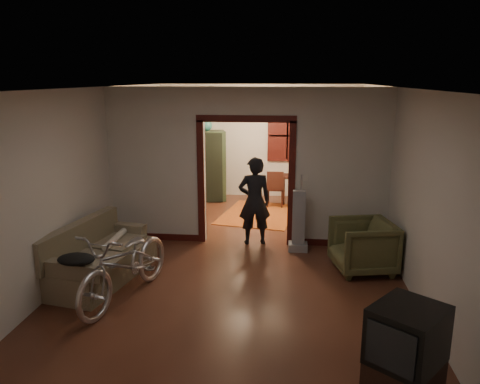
# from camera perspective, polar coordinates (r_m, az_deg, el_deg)

# --- Properties ---
(floor) EXTENTS (5.00, 8.50, 0.01)m
(floor) POSITION_cam_1_polar(r_m,az_deg,el_deg) (8.00, 0.23, -7.86)
(floor) COLOR #3B1C12
(floor) RESTS_ON ground
(ceiling) EXTENTS (5.00, 8.50, 0.01)m
(ceiling) POSITION_cam_1_polar(r_m,az_deg,el_deg) (7.44, 0.25, 12.62)
(ceiling) COLOR white
(ceiling) RESTS_ON floor
(wall_back) EXTENTS (5.00, 0.02, 2.80)m
(wall_back) POSITION_cam_1_polar(r_m,az_deg,el_deg) (11.77, 2.35, 6.20)
(wall_back) COLOR beige
(wall_back) RESTS_ON floor
(wall_left) EXTENTS (0.02, 8.50, 2.80)m
(wall_left) POSITION_cam_1_polar(r_m,az_deg,el_deg) (8.23, -17.37, 2.29)
(wall_left) COLOR beige
(wall_left) RESTS_ON floor
(wall_right) EXTENTS (0.02, 8.50, 2.80)m
(wall_right) POSITION_cam_1_polar(r_m,az_deg,el_deg) (7.76, 18.95, 1.50)
(wall_right) COLOR beige
(wall_right) RESTS_ON floor
(partition_wall) EXTENTS (5.00, 0.14, 2.80)m
(partition_wall) POSITION_cam_1_polar(r_m,az_deg,el_deg) (8.33, 0.76, 3.05)
(partition_wall) COLOR beige
(partition_wall) RESTS_ON floor
(door_casing) EXTENTS (1.74, 0.20, 2.32)m
(door_casing) POSITION_cam_1_polar(r_m,az_deg,el_deg) (8.39, 0.76, 1.04)
(door_casing) COLOR #3B100D
(door_casing) RESTS_ON floor
(far_window) EXTENTS (0.98, 0.06, 1.28)m
(far_window) POSITION_cam_1_polar(r_m,az_deg,el_deg) (11.69, 5.80, 6.83)
(far_window) COLOR black
(far_window) RESTS_ON wall_back
(chandelier) EXTENTS (0.24, 0.24, 0.24)m
(chandelier) POSITION_cam_1_polar(r_m,az_deg,el_deg) (9.94, 1.73, 10.32)
(chandelier) COLOR #FFE0A5
(chandelier) RESTS_ON ceiling
(light_switch) EXTENTS (0.08, 0.01, 0.12)m
(light_switch) POSITION_cam_1_polar(r_m,az_deg,el_deg) (8.25, 7.99, 1.76)
(light_switch) COLOR silver
(light_switch) RESTS_ON partition_wall
(sofa) EXTENTS (1.19, 2.02, 0.87)m
(sofa) POSITION_cam_1_polar(r_m,az_deg,el_deg) (7.30, -16.53, -6.97)
(sofa) COLOR #6A6046
(sofa) RESTS_ON floor
(rolled_paper) EXTENTS (0.10, 0.81, 0.10)m
(rolled_paper) POSITION_cam_1_polar(r_m,az_deg,el_deg) (7.49, -15.01, -5.55)
(rolled_paper) COLOR beige
(rolled_paper) RESTS_ON sofa
(jacket) EXTENTS (0.48, 0.36, 0.14)m
(jacket) POSITION_cam_1_polar(r_m,az_deg,el_deg) (6.42, -19.35, -7.74)
(jacket) COLOR black
(jacket) RESTS_ON sofa
(bicycle) EXTENTS (1.18, 2.08, 1.04)m
(bicycle) POSITION_cam_1_polar(r_m,az_deg,el_deg) (6.54, -13.74, -8.46)
(bicycle) COLOR silver
(bicycle) RESTS_ON floor
(armchair) EXTENTS (1.06, 1.04, 0.81)m
(armchair) POSITION_cam_1_polar(r_m,az_deg,el_deg) (7.55, 14.71, -6.39)
(armchair) COLOR brown
(armchair) RESTS_ON floor
(crt_tv) EXTENTS (0.80, 0.81, 0.52)m
(crt_tv) POSITION_cam_1_polar(r_m,az_deg,el_deg) (4.49, 19.74, -16.07)
(crt_tv) COLOR black
(crt_tv) RESTS_ON tv_stand
(vacuum) EXTENTS (0.38, 0.33, 1.08)m
(vacuum) POSITION_cam_1_polar(r_m,az_deg,el_deg) (8.16, 7.16, -3.50)
(vacuum) COLOR gray
(vacuum) RESTS_ON floor
(person) EXTENTS (0.65, 0.50, 1.60)m
(person) POSITION_cam_1_polar(r_m,az_deg,el_deg) (8.39, 1.77, -1.10)
(person) COLOR black
(person) RESTS_ON floor
(oriental_rug) EXTENTS (1.88, 2.26, 0.02)m
(oriental_rug) POSITION_cam_1_polar(r_m,az_deg,el_deg) (10.37, 2.37, -2.71)
(oriental_rug) COLOR maroon
(oriental_rug) RESTS_ON floor
(locker) EXTENTS (0.95, 0.70, 1.71)m
(locker) POSITION_cam_1_polar(r_m,az_deg,el_deg) (11.41, -4.01, 3.17)
(locker) COLOR #283721
(locker) RESTS_ON floor
(globe) EXTENTS (0.26, 0.26, 0.26)m
(globe) POSITION_cam_1_polar(r_m,az_deg,el_deg) (11.27, -4.10, 8.60)
(globe) COLOR #1E5972
(globe) RESTS_ON locker
(desk) EXTENTS (0.97, 0.62, 0.67)m
(desk) POSITION_cam_1_polar(r_m,az_deg,el_deg) (11.27, 7.44, 0.26)
(desk) COLOR black
(desk) RESTS_ON floor
(desk_chair) EXTENTS (0.46, 0.46, 0.86)m
(desk_chair) POSITION_cam_1_polar(r_m,az_deg,el_deg) (10.94, 4.32, 0.44)
(desk_chair) COLOR black
(desk_chair) RESTS_ON floor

